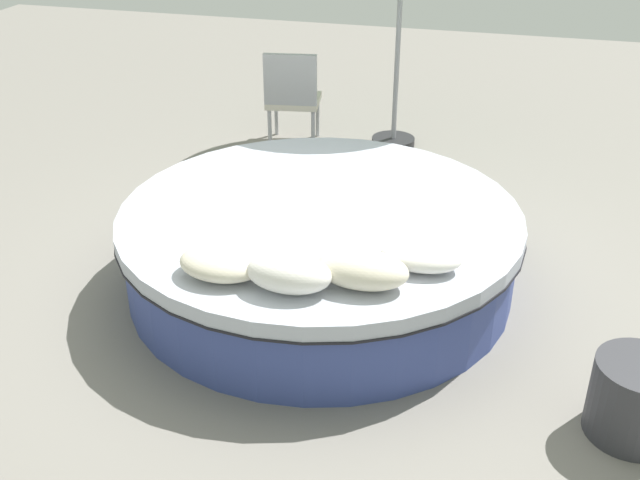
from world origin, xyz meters
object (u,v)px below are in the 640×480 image
Objects in this scene: throw_pillow_1 at (289,273)px; throw_pillow_3 at (421,257)px; round_bed at (320,246)px; throw_pillow_2 at (362,270)px; throw_pillow_0 at (223,263)px; side_table at (635,399)px; patio_chair at (292,93)px.

throw_pillow_1 is 0.81m from throw_pillow_3.
round_bed is 5.21× the size of throw_pillow_2.
side_table is (-2.33, 0.06, -0.44)m from throw_pillow_0.
round_bed is 5.64× the size of throw_pillow_1.
patio_chair reaches higher than throw_pillow_1.
round_bed is 1.04m from throw_pillow_3.
throw_pillow_1 is (-0.10, 1.02, 0.39)m from round_bed.
throw_pillow_2 is at bearing 119.19° from round_bed.
throw_pillow_1 reaches higher than throw_pillow_0.
throw_pillow_1 is at bearing -0.38° from side_table.
round_bed is 5.78× the size of throw_pillow_3.
throw_pillow_1 is 0.42m from throw_pillow_2.
throw_pillow_2 is (-0.48, 0.87, 0.39)m from round_bed.
throw_pillow_3 is 3.55m from patio_chair.
round_bed is 1.10m from throw_pillow_1.
throw_pillow_2 reaches higher than throw_pillow_0.
patio_chair is 4.64m from side_table.
throw_pillow_0 reaches higher than round_bed.
throw_pillow_2 is 1.60m from side_table.
throw_pillow_3 reaches higher than side_table.
throw_pillow_3 is at bearing -69.71° from patio_chair.
throw_pillow_2 is (-0.39, -0.15, -0.00)m from throw_pillow_1.
throw_pillow_3 is (-0.78, 0.59, 0.36)m from round_bed.
throw_pillow_0 is 2.37m from side_table.
throw_pillow_1 is at bearing 173.04° from throw_pillow_0.
throw_pillow_0 is 1.16m from throw_pillow_3.
throw_pillow_1 is 0.92× the size of throw_pillow_2.
throw_pillow_2 is at bearing -172.74° from throw_pillow_0.
throw_pillow_0 reaches higher than throw_pillow_3.
patio_chair reaches higher than throw_pillow_2.
throw_pillow_1 reaches higher than round_bed.
throw_pillow_3 is (-0.68, -0.43, -0.03)m from throw_pillow_1.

